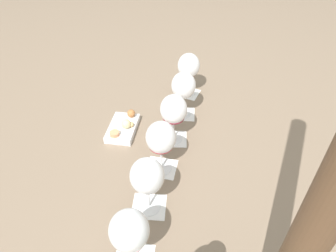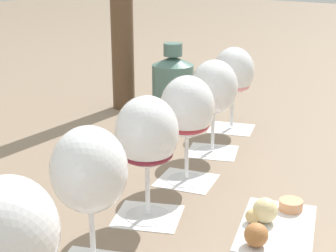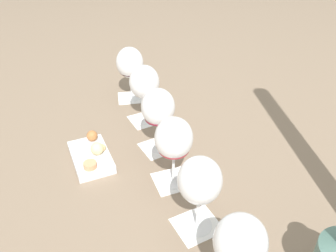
# 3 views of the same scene
# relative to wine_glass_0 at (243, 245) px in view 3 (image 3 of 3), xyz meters

# --- Properties ---
(ground_plane) EXTENTS (8.00, 8.00, 0.00)m
(ground_plane) POSITION_rel_wine_glass_0_xyz_m (0.37, 0.13, -0.13)
(ground_plane) COLOR #7F6B56
(tasting_card_1) EXTENTS (0.13, 0.13, 0.00)m
(tasting_card_1) POSITION_rel_wine_glass_0_xyz_m (0.15, 0.06, -0.13)
(tasting_card_1) COLOR white
(tasting_card_1) RESTS_ON ground_plane
(tasting_card_2) EXTENTS (0.12, 0.12, 0.00)m
(tasting_card_2) POSITION_rel_wine_glass_0_xyz_m (0.30, 0.11, -0.13)
(tasting_card_2) COLOR white
(tasting_card_2) RESTS_ON ground_plane
(tasting_card_3) EXTENTS (0.13, 0.13, 0.00)m
(tasting_card_3) POSITION_rel_wine_glass_0_xyz_m (0.44, 0.15, -0.13)
(tasting_card_3) COLOR white
(tasting_card_3) RESTS_ON ground_plane
(tasting_card_4) EXTENTS (0.13, 0.13, 0.00)m
(tasting_card_4) POSITION_rel_wine_glass_0_xyz_m (0.59, 0.19, -0.13)
(tasting_card_4) COLOR white
(tasting_card_4) RESTS_ON ground_plane
(tasting_card_5) EXTENTS (0.10, 0.11, 0.00)m
(tasting_card_5) POSITION_rel_wine_glass_0_xyz_m (0.74, 0.25, -0.13)
(tasting_card_5) COLOR white
(tasting_card_5) RESTS_ON ground_plane
(wine_glass_0) EXTENTS (0.09, 0.09, 0.19)m
(wine_glass_0) POSITION_rel_wine_glass_0_xyz_m (0.00, 0.00, 0.00)
(wine_glass_0) COLOR white
(wine_glass_0) RESTS_ON tasting_card_0
(wine_glass_1) EXTENTS (0.09, 0.09, 0.19)m
(wine_glass_1) POSITION_rel_wine_glass_0_xyz_m (0.15, 0.06, -0.00)
(wine_glass_1) COLOR white
(wine_glass_1) RESTS_ON tasting_card_1
(wine_glass_2) EXTENTS (0.09, 0.09, 0.19)m
(wine_glass_2) POSITION_rel_wine_glass_0_xyz_m (0.30, 0.11, -0.00)
(wine_glass_2) COLOR white
(wine_glass_2) RESTS_ON tasting_card_2
(wine_glass_3) EXTENTS (0.09, 0.09, 0.19)m
(wine_glass_3) POSITION_rel_wine_glass_0_xyz_m (0.44, 0.15, 0.00)
(wine_glass_3) COLOR white
(wine_glass_3) RESTS_ON tasting_card_3
(wine_glass_4) EXTENTS (0.09, 0.09, 0.19)m
(wine_glass_4) POSITION_rel_wine_glass_0_xyz_m (0.59, 0.19, -0.00)
(wine_glass_4) COLOR white
(wine_glass_4) RESTS_ON tasting_card_4
(wine_glass_5) EXTENTS (0.09, 0.09, 0.19)m
(wine_glass_5) POSITION_rel_wine_glass_0_xyz_m (0.74, 0.25, -0.00)
(wine_glass_5) COLOR white
(wine_glass_5) RESTS_ON tasting_card_5
(snack_dish) EXTENTS (0.19, 0.15, 0.06)m
(snack_dish) POSITION_rel_wine_glass_0_xyz_m (0.39, 0.33, -0.11)
(snack_dish) COLOR silver
(snack_dish) RESTS_ON ground_plane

